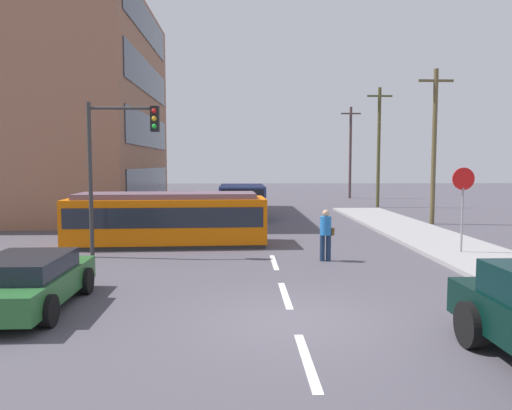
{
  "coord_description": "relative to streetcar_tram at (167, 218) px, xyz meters",
  "views": [
    {
      "loc": [
        -1.05,
        -9.74,
        3.15
      ],
      "look_at": [
        -0.53,
        7.71,
        1.71
      ],
      "focal_mm": 35.09,
      "sensor_mm": 36.0,
      "label": 1
    }
  ],
  "objects": [
    {
      "name": "sidewalk_curb_right",
      "position": [
        10.71,
        -3.56,
        -0.98
      ],
      "size": [
        3.2,
        36.0,
        0.14
      ],
      "primitive_type": "cube",
      "color": "#9A9797",
      "rests_on": "ground"
    },
    {
      "name": "lane_stripe_2",
      "position": [
        3.91,
        -3.56,
        -1.05
      ],
      "size": [
        0.16,
        2.4,
        0.01
      ],
      "primitive_type": "cube",
      "color": "silver",
      "rests_on": "ground"
    },
    {
      "name": "corner_building",
      "position": [
        -10.23,
        11.73,
        5.35
      ],
      "size": [
        14.92,
        14.85,
        12.8
      ],
      "color": "#94644B",
      "rests_on": "ground"
    },
    {
      "name": "stop_sign",
      "position": [
        10.39,
        -2.59,
        1.14
      ],
      "size": [
        0.76,
        0.07,
        2.88
      ],
      "color": "gray",
      "rests_on": "sidewalk_curb_right"
    },
    {
      "name": "utility_pole_distant",
      "position": [
        12.8,
        26.11,
        3.26
      ],
      "size": [
        1.8,
        0.24,
        8.27
      ],
      "color": "#4C3939",
      "rests_on": "ground"
    },
    {
      "name": "pedestrian_crossing",
      "position": [
        5.59,
        -3.35,
        -0.11
      ],
      "size": [
        0.49,
        0.36,
        1.67
      ],
      "color": "#192D4A",
      "rests_on": "ground"
    },
    {
      "name": "parked_sedan_furthest",
      "position": [
        -1.37,
        15.94,
        -0.43
      ],
      "size": [
        2.06,
        4.21,
        1.19
      ],
      "color": "navy",
      "rests_on": "ground"
    },
    {
      "name": "ground_plane",
      "position": [
        3.91,
        0.44,
        -1.05
      ],
      "size": [
        120.0,
        120.0,
        0.0
      ],
      "primitive_type": "plane",
      "color": "#4C4852"
    },
    {
      "name": "city_bus",
      "position": [
        2.91,
        9.47,
        0.03
      ],
      "size": [
        2.58,
        5.24,
        1.9
      ],
      "color": "navy",
      "rests_on": "ground"
    },
    {
      "name": "lane_stripe_3",
      "position": [
        3.91,
        6.0,
        -1.05
      ],
      "size": [
        0.16,
        2.4,
        0.01
      ],
      "primitive_type": "cube",
      "color": "silver",
      "rests_on": "ground"
    },
    {
      "name": "parked_sedan_mid",
      "position": [
        -1.24,
        3.96,
        -0.43
      ],
      "size": [
        2.12,
        4.16,
        1.19
      ],
      "color": "silver",
      "rests_on": "ground"
    },
    {
      "name": "streetcar_tram",
      "position": [
        0.0,
        0.0,
        0.0
      ],
      "size": [
        7.63,
        2.9,
        2.03
      ],
      "color": "#E06206",
      "rests_on": "ground"
    },
    {
      "name": "utility_pole_mid",
      "position": [
        12.84,
        6.41,
        3.12
      ],
      "size": [
        1.8,
        0.24,
        7.99
      ],
      "color": "brown",
      "rests_on": "ground"
    },
    {
      "name": "traffic_light_mast",
      "position": [
        -1.28,
        -2.46,
        2.54
      ],
      "size": [
        2.38,
        0.33,
        5.18
      ],
      "color": "#333333",
      "rests_on": "ground"
    },
    {
      "name": "utility_pole_far",
      "position": [
        12.75,
        16.53,
        3.41
      ],
      "size": [
        1.8,
        0.24,
        8.56
      ],
      "color": "#4C4A28",
      "rests_on": "ground"
    },
    {
      "name": "parked_sedan_near",
      "position": [
        -1.76,
        -8.57,
        -0.43
      ],
      "size": [
        2.02,
        4.16,
        1.19
      ],
      "color": "#29652E",
      "rests_on": "ground"
    },
    {
      "name": "lane_stripe_0",
      "position": [
        3.91,
        -11.56,
        -1.05
      ],
      "size": [
        0.16,
        2.4,
        0.01
      ],
      "primitive_type": "cube",
      "color": "silver",
      "rests_on": "ground"
    },
    {
      "name": "parked_sedan_far",
      "position": [
        -1.6,
        9.93,
        -0.43
      ],
      "size": [
        2.01,
        4.49,
        1.19
      ],
      "color": "#A8150B",
      "rests_on": "ground"
    },
    {
      "name": "lane_stripe_4",
      "position": [
        3.91,
        12.0,
        -1.05
      ],
      "size": [
        0.16,
        2.4,
        0.01
      ],
      "primitive_type": "cube",
      "color": "silver",
      "rests_on": "ground"
    },
    {
      "name": "lane_stripe_1",
      "position": [
        3.91,
        -7.56,
        -1.05
      ],
      "size": [
        0.16,
        2.4,
        0.01
      ],
      "primitive_type": "cube",
      "color": "silver",
      "rests_on": "ground"
    }
  ]
}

